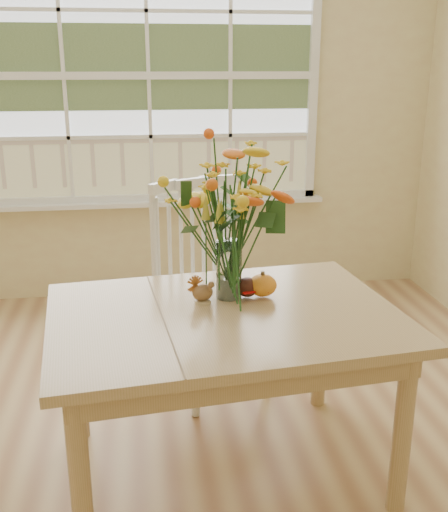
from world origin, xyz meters
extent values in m
cube|color=#A4754F|center=(0.00, 0.00, -0.01)|extent=(4.00, 4.50, 0.01)
cube|color=beige|center=(0.00, 2.25, 1.35)|extent=(4.00, 0.02, 2.70)
cube|color=silver|center=(0.00, 2.23, 1.55)|extent=(2.20, 0.00, 1.60)
cube|color=white|center=(0.00, 2.18, 0.69)|extent=(2.42, 0.12, 0.03)
cube|color=tan|center=(0.22, 0.14, 0.69)|extent=(1.42, 1.08, 0.04)
cube|color=tan|center=(0.22, 0.14, 0.62)|extent=(1.29, 0.95, 0.10)
cylinder|color=tan|center=(-0.32, -0.31, 0.34)|extent=(0.07, 0.07, 0.67)
cylinder|color=tan|center=(-0.40, 0.46, 0.34)|extent=(0.07, 0.07, 0.67)
cylinder|color=tan|center=(0.83, -0.19, 0.34)|extent=(0.07, 0.07, 0.67)
cylinder|color=tan|center=(0.75, 0.58, 0.34)|extent=(0.07, 0.07, 0.67)
cube|color=white|center=(0.25, 0.82, 0.50)|extent=(0.64, 0.63, 0.05)
cube|color=white|center=(0.17, 0.99, 0.78)|extent=(0.46, 0.25, 0.55)
cylinder|color=white|center=(0.16, 0.58, 0.24)|extent=(0.04, 0.04, 0.48)
cylinder|color=white|center=(0.00, 0.90, 0.24)|extent=(0.04, 0.04, 0.48)
cylinder|color=white|center=(0.50, 0.74, 0.24)|extent=(0.04, 0.04, 0.48)
cylinder|color=white|center=(0.34, 1.06, 0.24)|extent=(0.04, 0.04, 0.48)
cylinder|color=white|center=(0.26, 0.29, 0.83)|extent=(0.10, 0.10, 0.24)
ellipsoid|color=orange|center=(0.39, 0.27, 0.76)|extent=(0.12, 0.12, 0.09)
cylinder|color=#CCB78C|center=(0.14, 0.24, 0.72)|extent=(0.07, 0.07, 0.01)
ellipsoid|color=brown|center=(0.14, 0.24, 0.76)|extent=(0.09, 0.08, 0.07)
ellipsoid|color=#38160F|center=(0.33, 0.28, 0.75)|extent=(0.09, 0.09, 0.08)
camera|label=1|loc=(-0.08, -1.96, 1.62)|focal=42.00mm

